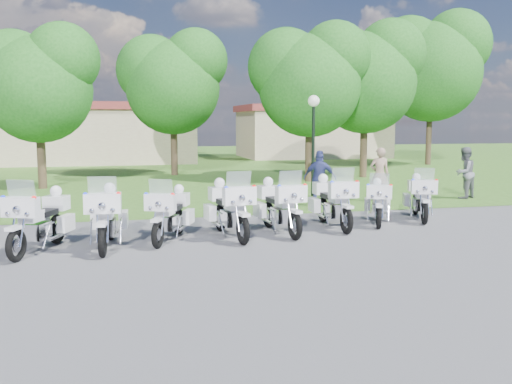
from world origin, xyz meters
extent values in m
plane|color=#55555A|center=(0.00, 0.00, 0.00)|extent=(100.00, 100.00, 0.00)
cube|color=#375C1D|center=(0.00, 27.00, 0.00)|extent=(100.00, 48.00, 0.01)
torus|color=black|center=(-6.04, -1.49, 0.34)|extent=(0.37, 0.70, 0.70)
torus|color=black|center=(-5.42, 0.18, 0.34)|extent=(0.37, 0.70, 0.70)
cube|color=white|center=(-6.05, -1.51, 0.71)|extent=(0.34, 0.50, 0.07)
cube|color=white|center=(-5.96, -1.26, 1.10)|extent=(0.79, 0.50, 0.42)
cube|color=silver|center=(-5.93, -1.20, 1.46)|extent=(0.59, 0.32, 0.39)
sphere|color=red|center=(-5.67, -1.44, 1.29)|extent=(0.09, 0.09, 0.09)
sphere|color=#1426E5|center=(-6.29, -1.20, 1.29)|extent=(0.09, 0.09, 0.09)
cube|color=silver|center=(-5.72, -0.64, 0.47)|extent=(0.54, 0.67, 0.35)
cube|color=white|center=(-5.81, -0.87, 0.83)|extent=(0.50, 0.62, 0.23)
cube|color=black|center=(-5.62, -0.34, 0.81)|extent=(0.56, 0.73, 0.13)
cube|color=white|center=(-5.19, -0.08, 0.52)|extent=(0.36, 0.57, 0.38)
cube|color=white|center=(-5.77, 0.14, 0.52)|extent=(0.36, 0.57, 0.38)
cube|color=white|center=(-5.41, 0.21, 0.96)|extent=(0.61, 0.57, 0.33)
sphere|color=white|center=(-5.41, 0.21, 1.23)|extent=(0.27, 0.27, 0.27)
torus|color=black|center=(-4.34, -1.50, 0.35)|extent=(0.19, 0.72, 0.71)
torus|color=black|center=(-4.21, 0.30, 0.35)|extent=(0.19, 0.72, 0.71)
cube|color=white|center=(-4.35, -1.52, 0.72)|extent=(0.23, 0.48, 0.07)
cube|color=white|center=(-4.33, -1.26, 1.12)|extent=(0.78, 0.31, 0.43)
cube|color=silver|center=(-4.32, -1.19, 1.49)|extent=(0.60, 0.17, 0.40)
sphere|color=red|center=(-3.99, -1.34, 1.32)|extent=(0.10, 0.10, 0.10)
sphere|color=#1426E5|center=(-4.67, -1.29, 1.32)|extent=(0.10, 0.10, 0.10)
cube|color=silver|center=(-4.27, -0.58, 0.48)|extent=(0.41, 0.62, 0.36)
cube|color=white|center=(-4.29, -0.83, 0.85)|extent=(0.38, 0.58, 0.23)
cube|color=black|center=(-4.25, -0.26, 0.83)|extent=(0.41, 0.68, 0.13)
cube|color=white|center=(-3.90, 0.12, 0.53)|extent=(0.23, 0.57, 0.38)
cube|color=white|center=(-4.54, 0.17, 0.53)|extent=(0.23, 0.57, 0.38)
cube|color=white|center=(-4.20, 0.33, 0.98)|extent=(0.54, 0.46, 0.34)
sphere|color=white|center=(-4.20, 0.33, 1.25)|extent=(0.28, 0.28, 0.28)
torus|color=black|center=(-3.16, -0.90, 0.32)|extent=(0.36, 0.65, 0.65)
torus|color=black|center=(-2.54, 0.63, 0.32)|extent=(0.36, 0.65, 0.65)
cube|color=white|center=(-3.17, -0.92, 0.66)|extent=(0.32, 0.46, 0.07)
cube|color=white|center=(-3.08, -0.70, 1.02)|extent=(0.74, 0.48, 0.39)
cube|color=silver|center=(-3.06, -0.64, 1.36)|extent=(0.55, 0.32, 0.37)
sphere|color=red|center=(-2.81, -0.87, 1.21)|extent=(0.09, 0.09, 0.09)
sphere|color=#1426E5|center=(-3.39, -0.63, 1.21)|extent=(0.09, 0.09, 0.09)
cube|color=silver|center=(-2.84, -0.12, 0.44)|extent=(0.51, 0.63, 0.33)
cube|color=white|center=(-2.93, -0.34, 0.78)|extent=(0.48, 0.59, 0.21)
cube|color=black|center=(-2.73, 0.15, 0.76)|extent=(0.54, 0.68, 0.12)
cube|color=white|center=(-2.32, 0.38, 0.49)|extent=(0.35, 0.53, 0.35)
cube|color=white|center=(-2.86, 0.60, 0.49)|extent=(0.35, 0.53, 0.35)
cube|color=white|center=(-2.53, 0.65, 0.90)|extent=(0.58, 0.54, 0.31)
sphere|color=white|center=(-2.53, 0.65, 1.15)|extent=(0.25, 0.25, 0.25)
torus|color=black|center=(-1.22, -0.97, 0.35)|extent=(0.23, 0.73, 0.71)
torus|color=black|center=(-1.45, 0.83, 0.35)|extent=(0.23, 0.73, 0.71)
cube|color=white|center=(-1.22, -0.99, 0.72)|extent=(0.25, 0.49, 0.07)
cube|color=white|center=(-1.25, -0.73, 1.12)|extent=(0.79, 0.35, 0.43)
cube|color=silver|center=(-1.26, -0.66, 1.49)|extent=(0.61, 0.20, 0.40)
sphere|color=red|center=(-0.90, -0.75, 1.32)|extent=(0.10, 0.10, 0.10)
sphere|color=#1426E5|center=(-1.58, -0.83, 1.32)|extent=(0.10, 0.10, 0.10)
cube|color=silver|center=(-1.34, -0.05, 0.48)|extent=(0.43, 0.64, 0.36)
cube|color=white|center=(-1.31, -0.30, 0.85)|extent=(0.41, 0.59, 0.23)
cube|color=black|center=(-1.38, 0.27, 0.83)|extent=(0.44, 0.70, 0.13)
cube|color=white|center=(-1.11, 0.71, 0.53)|extent=(0.26, 0.57, 0.38)
cube|color=white|center=(-1.75, 0.63, 0.53)|extent=(0.26, 0.57, 0.38)
cube|color=white|center=(-1.45, 0.86, 0.98)|extent=(0.56, 0.49, 0.34)
sphere|color=white|center=(-1.45, 0.86, 1.26)|extent=(0.28, 0.28, 0.28)
torus|color=black|center=(0.10, -0.74, 0.34)|extent=(0.21, 0.71, 0.70)
torus|color=black|center=(-0.10, 1.03, 0.34)|extent=(0.21, 0.71, 0.70)
cube|color=white|center=(0.11, -0.76, 0.71)|extent=(0.24, 0.48, 0.07)
cube|color=white|center=(0.08, -0.50, 1.10)|extent=(0.78, 0.33, 0.42)
cube|color=silver|center=(0.07, -0.44, 1.46)|extent=(0.60, 0.19, 0.39)
sphere|color=red|center=(0.42, -0.52, 1.30)|extent=(0.09, 0.09, 0.09)
sphere|color=#1426E5|center=(-0.25, -0.60, 1.30)|extent=(0.09, 0.09, 0.09)
cube|color=silver|center=(0.00, 0.17, 0.47)|extent=(0.42, 0.62, 0.36)
cube|color=white|center=(0.03, -0.08, 0.84)|extent=(0.39, 0.58, 0.23)
cube|color=black|center=(-0.03, 0.48, 0.82)|extent=(0.43, 0.68, 0.13)
cube|color=white|center=(0.23, 0.91, 0.52)|extent=(0.25, 0.56, 0.38)
cube|color=white|center=(-0.39, 0.84, 0.52)|extent=(0.25, 0.56, 0.38)
cube|color=white|center=(-0.10, 1.06, 0.96)|extent=(0.55, 0.47, 0.33)
sphere|color=white|center=(-0.10, 1.06, 1.23)|extent=(0.27, 0.27, 0.27)
torus|color=black|center=(1.60, -0.32, 0.35)|extent=(0.14, 0.71, 0.70)
torus|color=black|center=(1.62, 1.47, 0.35)|extent=(0.14, 0.71, 0.70)
cube|color=white|center=(1.60, -0.34, 0.71)|extent=(0.19, 0.46, 0.07)
cube|color=white|center=(1.60, -0.08, 1.10)|extent=(0.76, 0.26, 0.42)
cube|color=silver|center=(1.60, -0.01, 1.47)|extent=(0.59, 0.13, 0.40)
sphere|color=red|center=(1.94, -0.14, 1.30)|extent=(0.09, 0.09, 0.09)
sphere|color=#1426E5|center=(1.27, -0.13, 1.30)|extent=(0.09, 0.09, 0.09)
cube|color=silver|center=(1.61, 0.60, 0.47)|extent=(0.36, 0.59, 0.36)
cube|color=white|center=(1.61, 0.35, 0.84)|extent=(0.34, 0.55, 0.23)
cube|color=black|center=(1.61, 0.91, 0.82)|extent=(0.36, 0.66, 0.13)
cube|color=white|center=(1.93, 1.31, 0.53)|extent=(0.20, 0.55, 0.38)
cube|color=white|center=(1.30, 1.32, 0.53)|extent=(0.20, 0.55, 0.38)
cube|color=white|center=(1.62, 1.50, 0.97)|extent=(0.51, 0.43, 0.34)
sphere|color=white|center=(1.62, 1.50, 1.24)|extent=(0.27, 0.27, 0.27)
torus|color=black|center=(2.70, 0.14, 0.31)|extent=(0.35, 0.62, 0.62)
torus|color=black|center=(3.32, 1.58, 0.31)|extent=(0.35, 0.62, 0.62)
cube|color=white|center=(2.70, 0.12, 0.63)|extent=(0.31, 0.44, 0.06)
cube|color=white|center=(2.79, 0.33, 0.97)|extent=(0.70, 0.47, 0.37)
cube|color=silver|center=(2.81, 0.38, 1.29)|extent=(0.52, 0.31, 0.35)
sphere|color=red|center=(3.04, 0.16, 1.15)|extent=(0.08, 0.08, 0.08)
sphere|color=#1426E5|center=(2.49, 0.40, 1.15)|extent=(0.08, 0.08, 0.08)
cube|color=silver|center=(3.02, 0.87, 0.42)|extent=(0.49, 0.60, 0.31)
cube|color=white|center=(2.93, 0.67, 0.74)|extent=(0.46, 0.56, 0.20)
cube|color=black|center=(3.13, 1.13, 0.72)|extent=(0.51, 0.65, 0.11)
cube|color=white|center=(3.52, 1.34, 0.46)|extent=(0.34, 0.51, 0.33)
cube|color=white|center=(3.01, 1.56, 0.46)|extent=(0.34, 0.51, 0.33)
cube|color=white|center=(3.33, 1.61, 0.85)|extent=(0.55, 0.51, 0.30)
sphere|color=white|center=(3.33, 1.61, 1.09)|extent=(0.24, 0.24, 0.24)
torus|color=black|center=(4.22, 0.44, 0.32)|extent=(0.35, 0.66, 0.66)
torus|color=black|center=(4.80, 2.00, 0.32)|extent=(0.35, 0.66, 0.66)
cube|color=white|center=(4.21, 0.42, 0.67)|extent=(0.32, 0.47, 0.07)
cube|color=white|center=(4.30, 0.65, 1.03)|extent=(0.74, 0.47, 0.39)
cube|color=silver|center=(4.32, 0.70, 1.37)|extent=(0.56, 0.30, 0.37)
sphere|color=red|center=(4.57, 0.49, 1.21)|extent=(0.09, 0.09, 0.09)
sphere|color=#1426E5|center=(3.98, 0.70, 1.21)|extent=(0.09, 0.09, 0.09)
cube|color=silver|center=(4.52, 1.24, 0.44)|extent=(0.50, 0.63, 0.33)
cube|color=white|center=(4.43, 1.02, 0.78)|extent=(0.47, 0.59, 0.22)
cube|color=black|center=(4.62, 1.51, 0.76)|extent=(0.52, 0.69, 0.12)
cube|color=white|center=(5.02, 1.76, 0.49)|extent=(0.34, 0.54, 0.35)
cube|color=white|center=(4.47, 1.96, 0.49)|extent=(0.34, 0.54, 0.35)
cube|color=white|center=(4.81, 2.03, 0.90)|extent=(0.58, 0.53, 0.31)
sphere|color=white|center=(4.81, 2.03, 1.16)|extent=(0.25, 0.25, 0.25)
cylinder|color=black|center=(3.18, 6.94, 1.73)|extent=(0.12, 0.12, 3.45)
sphere|color=white|center=(3.18, 6.94, 3.61)|extent=(0.44, 0.44, 0.44)
cylinder|color=#38281C|center=(-7.20, 11.87, 1.52)|extent=(0.36, 0.36, 3.04)
sphere|color=#1A5718|center=(-7.20, 11.87, 4.15)|extent=(4.43, 4.43, 4.43)
sphere|color=#1A5718|center=(-8.17, 12.22, 4.98)|extent=(3.32, 3.32, 3.32)
sphere|color=#1A5718|center=(-6.17, 11.59, 5.40)|extent=(3.04, 3.04, 3.04)
cylinder|color=#38281C|center=(-1.18, 16.82, 1.68)|extent=(0.36, 0.36, 3.37)
sphere|color=#1A5718|center=(-1.18, 16.82, 4.59)|extent=(4.90, 4.90, 4.90)
sphere|color=#1A5718|center=(-2.25, 17.20, 5.51)|extent=(3.67, 3.67, 3.67)
sphere|color=#1A5718|center=(-0.03, 16.51, 5.97)|extent=(3.37, 3.37, 3.37)
cylinder|color=#38281C|center=(4.74, 12.07, 1.64)|extent=(0.36, 0.36, 3.29)
sphere|color=#1A5718|center=(4.74, 12.07, 4.49)|extent=(4.78, 4.78, 4.78)
sphere|color=#1A5718|center=(3.70, 12.44, 5.38)|extent=(3.59, 3.59, 3.59)
sphere|color=#1A5718|center=(5.86, 11.77, 5.83)|extent=(3.29, 3.29, 3.29)
cylinder|color=#38281C|center=(8.11, 13.40, 1.74)|extent=(0.36, 0.36, 3.49)
sphere|color=#1A5718|center=(8.11, 13.40, 4.76)|extent=(5.07, 5.07, 5.07)
sphere|color=#1A5718|center=(7.00, 13.79, 5.71)|extent=(3.81, 3.81, 3.81)
sphere|color=#1A5718|center=(9.30, 13.08, 6.18)|extent=(3.49, 3.49, 3.49)
cylinder|color=#38281C|center=(15.83, 20.39, 2.20)|extent=(0.36, 0.36, 4.41)
sphere|color=#1A5718|center=(15.83, 20.39, 6.01)|extent=(6.41, 6.41, 6.41)
sphere|color=#1A5718|center=(14.43, 20.89, 7.21)|extent=(4.81, 4.81, 4.81)
sphere|color=#1A5718|center=(17.33, 19.99, 7.81)|extent=(4.41, 4.41, 4.41)
cube|color=tan|center=(-6.00, 28.00, 1.80)|extent=(14.00, 8.00, 3.60)
cube|color=maroon|center=(-6.00, 28.00, 3.85)|extent=(14.56, 8.32, 0.50)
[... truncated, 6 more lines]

